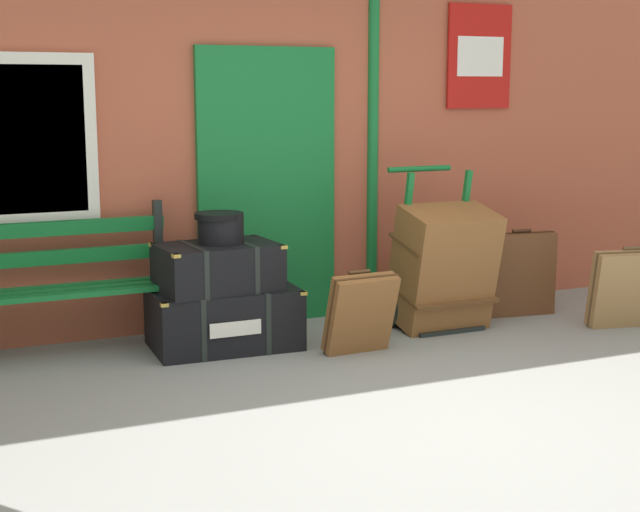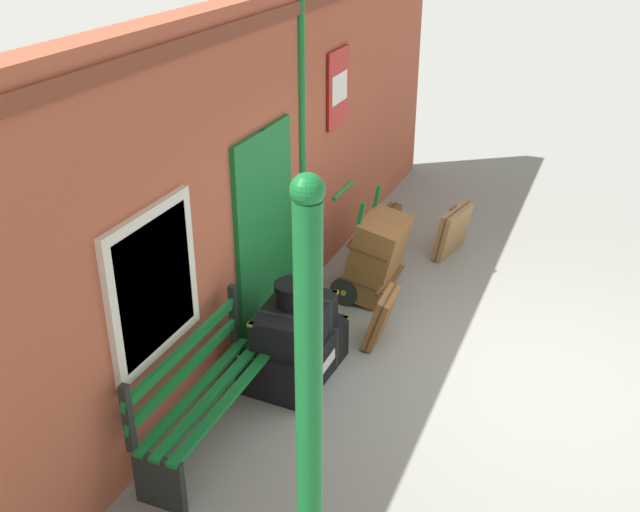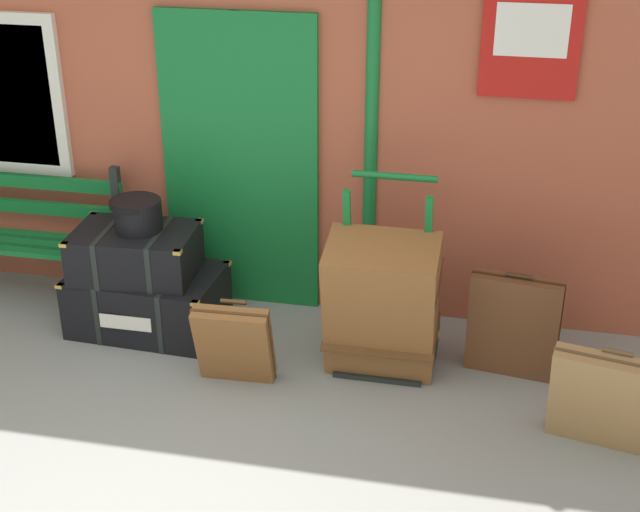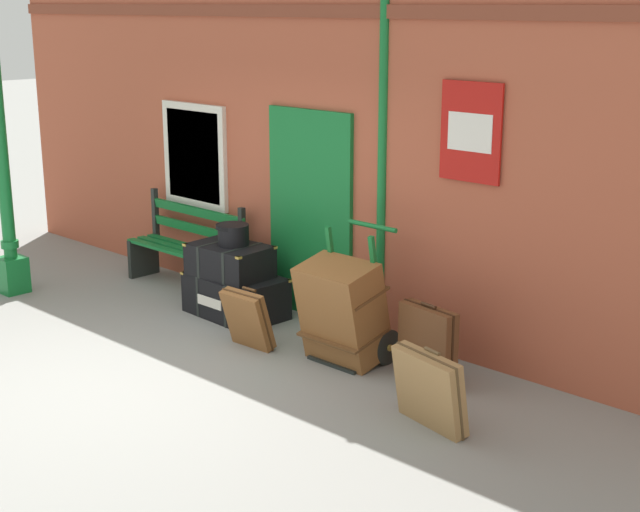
# 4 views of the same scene
# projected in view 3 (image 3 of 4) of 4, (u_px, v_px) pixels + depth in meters

# --- Properties ---
(brick_facade) EXTENTS (10.40, 0.35, 3.20)m
(brick_facade) POSITION_uv_depth(u_px,v_px,m) (251.00, 81.00, 6.04)
(brick_facade) COLOR #AD5138
(brick_facade) RESTS_ON ground
(platform_bench) EXTENTS (1.60, 0.43, 1.01)m
(platform_bench) POSITION_uv_depth(u_px,v_px,m) (16.00, 239.00, 6.47)
(platform_bench) COLOR #146B2D
(platform_bench) RESTS_ON ground
(steamer_trunk_base) EXTENTS (1.04, 0.70, 0.43)m
(steamer_trunk_base) POSITION_uv_depth(u_px,v_px,m) (148.00, 300.00, 6.12)
(steamer_trunk_base) COLOR black
(steamer_trunk_base) RESTS_ON ground
(steamer_trunk_middle) EXTENTS (0.84, 0.59, 0.33)m
(steamer_trunk_middle) POSITION_uv_depth(u_px,v_px,m) (135.00, 253.00, 5.95)
(steamer_trunk_middle) COLOR black
(steamer_trunk_middle) RESTS_ON steamer_trunk_base
(round_hatbox) EXTENTS (0.34, 0.33, 0.21)m
(round_hatbox) POSITION_uv_depth(u_px,v_px,m) (138.00, 213.00, 5.84)
(round_hatbox) COLOR black
(round_hatbox) RESTS_ON steamer_trunk_middle
(porters_trolley) EXTENTS (0.71, 0.57, 1.20)m
(porters_trolley) POSITION_uv_depth(u_px,v_px,m) (385.00, 319.00, 5.75)
(porters_trolley) COLOR black
(porters_trolley) RESTS_ON ground
(large_brown_trunk) EXTENTS (0.70, 0.62, 0.95)m
(large_brown_trunk) POSITION_uv_depth(u_px,v_px,m) (382.00, 304.00, 5.51)
(large_brown_trunk) COLOR brown
(large_brown_trunk) RESTS_ON ground
(suitcase_tan) EXTENTS (0.68, 0.36, 0.62)m
(suitcase_tan) POSITION_uv_depth(u_px,v_px,m) (610.00, 401.00, 4.88)
(suitcase_tan) COLOR olive
(suitcase_tan) RESTS_ON ground
(suitcase_caramel) EXTENTS (0.58, 0.23, 0.70)m
(suitcase_caramel) POSITION_uv_depth(u_px,v_px,m) (513.00, 325.00, 5.57)
(suitcase_caramel) COLOR brown
(suitcase_caramel) RESTS_ON ground
(suitcase_charcoal) EXTENTS (0.49, 0.30, 0.58)m
(suitcase_charcoal) POSITION_uv_depth(u_px,v_px,m) (234.00, 344.00, 5.46)
(suitcase_charcoal) COLOR brown
(suitcase_charcoal) RESTS_ON ground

